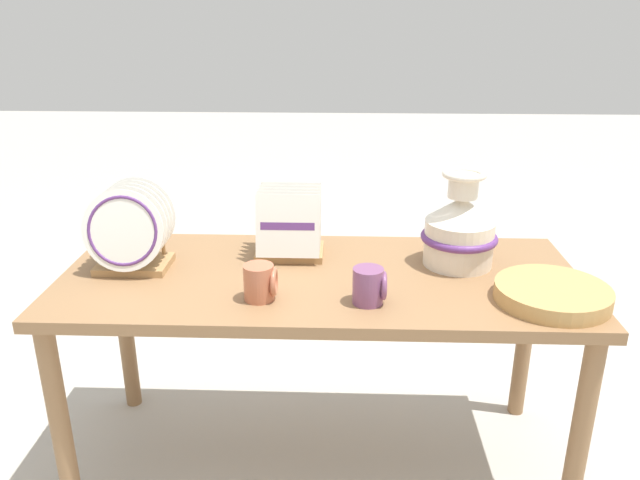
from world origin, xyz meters
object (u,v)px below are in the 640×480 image
at_px(wicker_charger_stack, 552,294).
at_px(mug_terracotta_glaze, 261,282).
at_px(dish_rack_square_plates, 290,231).
at_px(mug_plum_glaze, 370,286).
at_px(dish_rack_round_plates, 130,234).
at_px(ceramic_vase, 460,228).

xyz_separation_m(wicker_charger_stack, mug_terracotta_glaze, (-0.79, -0.02, 0.03)).
height_order(dish_rack_square_plates, mug_terracotta_glaze, dish_rack_square_plates).
distance_m(dish_rack_square_plates, mug_terracotta_glaze, 0.33).
bearing_deg(mug_terracotta_glaze, wicker_charger_stack, 1.10).
bearing_deg(wicker_charger_stack, mug_plum_glaze, -176.88).
bearing_deg(dish_rack_round_plates, mug_plum_glaze, -16.09).
xyz_separation_m(ceramic_vase, dish_rack_square_plates, (-0.53, 0.05, -0.03)).
bearing_deg(wicker_charger_stack, dish_rack_square_plates, 157.50).
xyz_separation_m(dish_rack_round_plates, mug_terracotta_glaze, (0.42, -0.19, -0.06)).
distance_m(dish_rack_round_plates, mug_terracotta_glaze, 0.46).
distance_m(wicker_charger_stack, mug_plum_glaze, 0.50).
distance_m(ceramic_vase, mug_terracotta_glaze, 0.64).
relative_size(wicker_charger_stack, mug_terracotta_glaze, 3.08).
height_order(ceramic_vase, wicker_charger_stack, ceramic_vase).
bearing_deg(ceramic_vase, mug_terracotta_glaze, -155.18).
bearing_deg(mug_plum_glaze, dish_rack_round_plates, 163.91).
distance_m(mug_terracotta_glaze, mug_plum_glaze, 0.30).
height_order(ceramic_vase, mug_plum_glaze, ceramic_vase).
bearing_deg(ceramic_vase, mug_plum_glaze, -135.32).
bearing_deg(ceramic_vase, dish_rack_square_plates, 174.13).
xyz_separation_m(dish_rack_round_plates, dish_rack_square_plates, (0.47, 0.13, -0.03)).
height_order(dish_rack_round_plates, mug_terracotta_glaze, dish_rack_round_plates).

